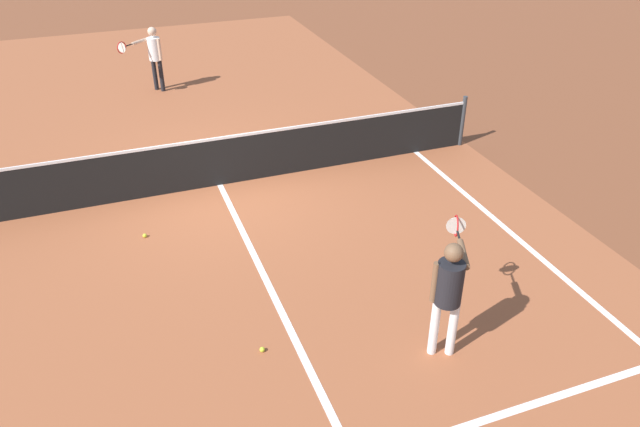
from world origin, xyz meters
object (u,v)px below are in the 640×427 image
object	(u,v)px
tennis_ball_mid_court	(262,350)
net	(218,161)
player_near	(449,287)
tennis_ball_near_net	(145,236)
player_far	(154,52)

from	to	relation	value
tennis_ball_mid_court	net	bearing A→B (deg)	84.30
player_near	tennis_ball_near_net	distance (m)	5.15
net	tennis_ball_near_net	xyz separation A→B (m)	(-1.52, -1.34, -0.46)
net	player_far	bearing A→B (deg)	93.65
player_far	tennis_ball_mid_court	size ratio (longest dim) A/B	24.46
tennis_ball_mid_court	tennis_ball_near_net	world-z (taller)	same
net	player_far	world-z (taller)	player_far
player_near	net	bearing A→B (deg)	107.34
net	player_near	distance (m)	5.55
tennis_ball_mid_court	tennis_ball_near_net	xyz separation A→B (m)	(-1.07, 3.18, 0.00)
player_near	tennis_ball_mid_court	size ratio (longest dim) A/B	24.60
player_near	player_far	distance (m)	11.08
player_near	tennis_ball_near_net	world-z (taller)	player_near
tennis_ball_near_net	tennis_ball_mid_court	bearing A→B (deg)	-71.35
player_far	tennis_ball_mid_court	xyz separation A→B (m)	(-0.09, -10.14, -0.97)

